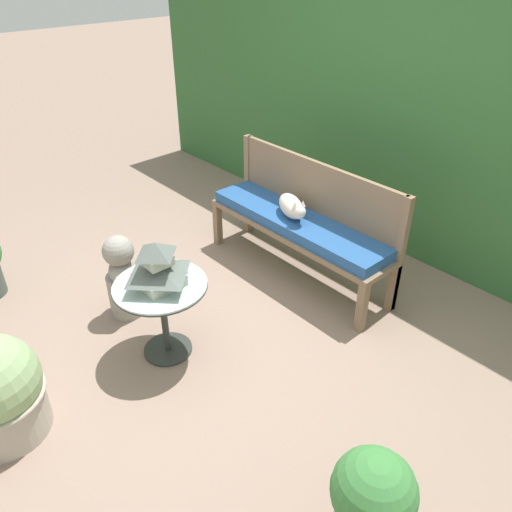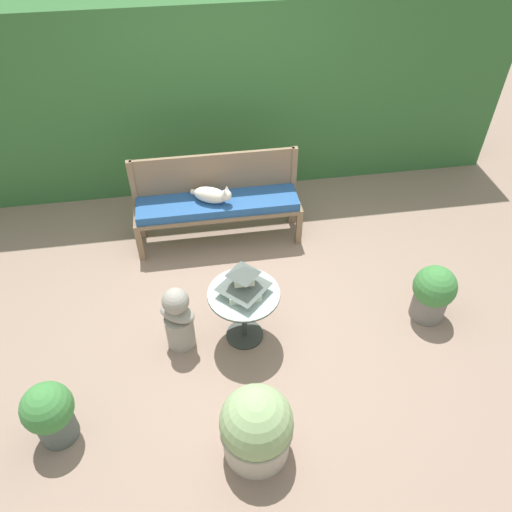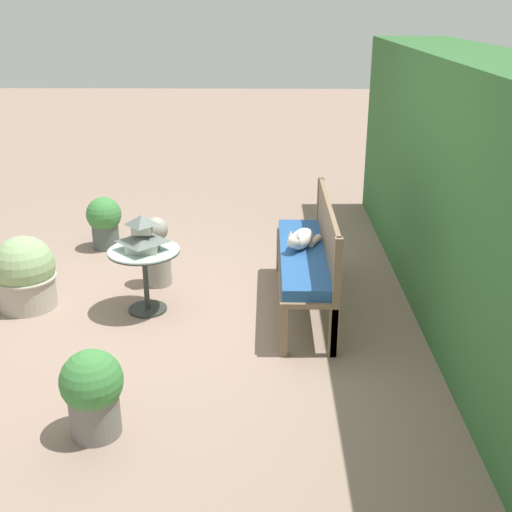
# 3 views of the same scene
# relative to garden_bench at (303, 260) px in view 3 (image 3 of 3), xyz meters

# --- Properties ---
(ground) EXTENTS (30.00, 30.00, 0.00)m
(ground) POSITION_rel_garden_bench_xyz_m (0.17, -0.97, -0.44)
(ground) COLOR gray
(foliage_hedge_back) EXTENTS (6.40, 0.86, 2.06)m
(foliage_hedge_back) POSITION_rel_garden_bench_xyz_m (0.17, 1.36, 0.59)
(foliage_hedge_back) COLOR #336633
(foliage_hedge_back) RESTS_ON ground
(garden_bench) EXTENTS (1.67, 0.42, 0.52)m
(garden_bench) POSITION_rel_garden_bench_xyz_m (0.00, 0.00, 0.00)
(garden_bench) COLOR #7F664C
(garden_bench) RESTS_ON ground
(bench_backrest) EXTENTS (1.67, 0.06, 0.92)m
(bench_backrest) POSITION_rel_garden_bench_xyz_m (0.00, 0.19, 0.23)
(bench_backrest) COLOR #7F664C
(bench_backrest) RESTS_ON ground
(cat) EXTENTS (0.39, 0.33, 0.20)m
(cat) POSITION_rel_garden_bench_xyz_m (-0.05, -0.02, 0.16)
(cat) COLOR silver
(cat) RESTS_ON garden_bench
(patio_table) EXTENTS (0.59, 0.59, 0.55)m
(patio_table) POSITION_rel_garden_bench_xyz_m (0.08, -1.31, -0.01)
(patio_table) COLOR #2D332D
(patio_table) RESTS_ON ground
(pagoda_birdhouse) EXTENTS (0.34, 0.34, 0.30)m
(pagoda_birdhouse) POSITION_rel_garden_bench_xyz_m (0.08, -1.31, 0.24)
(pagoda_birdhouse) COLOR #B2BCA8
(pagoda_birdhouse) RESTS_ON patio_table
(garden_bust) EXTENTS (0.35, 0.31, 0.64)m
(garden_bust) POSITION_rel_garden_bench_xyz_m (-0.46, -1.30, -0.12)
(garden_bust) COLOR gray
(garden_bust) RESTS_ON ground
(potted_plant_table_far) EXTENTS (0.37, 0.37, 0.55)m
(potted_plant_table_far) POSITION_rel_garden_bench_xyz_m (1.74, -1.33, -0.14)
(potted_plant_table_far) COLOR slate
(potted_plant_table_far) RESTS_ON ground
(potted_plant_patio_mid) EXTENTS (0.36, 0.36, 0.55)m
(potted_plant_patio_mid) POSITION_rel_garden_bench_xyz_m (-1.39, -2.00, -0.14)
(potted_plant_patio_mid) COLOR #4C5651
(potted_plant_patio_mid) RESTS_ON ground
(potted_plant_table_near) EXTENTS (0.51, 0.51, 0.63)m
(potted_plant_table_near) POSITION_rel_garden_bench_xyz_m (0.03, -2.34, -0.14)
(potted_plant_table_near) COLOR #ADA393
(potted_plant_table_near) RESTS_ON ground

